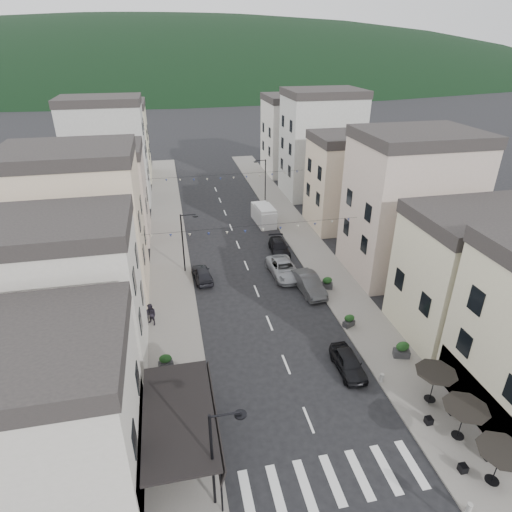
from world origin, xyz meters
The scene contains 27 objects.
sidewalk_left centered at (-7.50, 32.00, 0.06)m, with size 4.00×76.00×0.12m, color slate.
sidewalk_right centered at (7.50, 32.00, 0.06)m, with size 4.00×76.00×0.12m, color slate.
hill_backdrop centered at (0.00, 300.00, 0.00)m, with size 640.00×360.00×70.00m, color black.
boutique_building centered at (-15.50, 5.00, 4.00)m, with size 12.00×8.00×8.00m, color beige.
boutique_awning centered at (-7.25, 5.00, 3.11)m, with size 3.77×7.50×3.28m.
buildings_row_left centered at (-14.50, 37.75, 6.12)m, with size 10.20×54.16×14.00m.
buildings_row_right centered at (14.50, 36.59, 6.32)m, with size 10.20×54.16×14.50m.
cafe_terrace centered at (7.70, 2.80, 2.36)m, with size 2.50×8.10×2.53m.
streetlamp_left_near centered at (-5.82, 2.00, 3.70)m, with size 1.70×0.56×6.00m.
streetlamp_left_far centered at (-5.82, 26.00, 3.70)m, with size 1.70×0.56×6.00m.
streetlamp_right_far centered at (5.82, 44.00, 3.70)m, with size 1.70×0.56×6.00m.
bollards centered at (0.00, 5.50, 0.42)m, with size 11.66×10.26×0.60m.
bunting_near centered at (0.00, 22.00, 5.65)m, with size 19.00×0.28×0.62m.
bunting_far centered at (0.00, 38.00, 5.65)m, with size 19.00×0.28×0.62m.
parked_car_a centered at (3.97, 9.58, 0.67)m, with size 1.58×3.94×1.34m, color black.
parked_car_b centered at (4.60, 19.99, 0.79)m, with size 1.68×4.81×1.58m, color #363739.
parked_car_c centered at (3.14, 23.30, 0.73)m, with size 2.42×5.25×1.46m, color #93959B.
parked_car_d centered at (3.94, 28.03, 0.66)m, with size 1.85×4.56×1.32m, color black.
parked_car_e centered at (-4.60, 23.97, 0.67)m, with size 1.58×3.92×1.33m, color black.
delivery_van centered at (4.21, 36.48, 1.14)m, with size 2.26×4.99×2.33m.
pedestrian_a centered at (-5.80, 9.24, 0.98)m, with size 0.62×0.41×1.71m, color black.
pedestrian_b centered at (-9.20, 17.58, 1.06)m, with size 0.91×0.71×1.88m, color black.
planter_la centered at (-6.00, 8.46, 0.64)m, with size 0.98×0.56×1.07m.
planter_lb centered at (-8.22, 12.29, 0.65)m, with size 1.06×0.72×1.09m.
planter_ra centered at (8.22, 10.00, 0.73)m, with size 1.24×0.91×1.25m.
planter_rb centered at (6.00, 14.20, 0.62)m, with size 1.05×0.84×1.04m.
planter_rc centered at (6.33, 20.01, 0.67)m, with size 1.14×0.88×1.13m.
Camera 1 is at (-6.86, -11.32, 20.36)m, focal length 30.00 mm.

